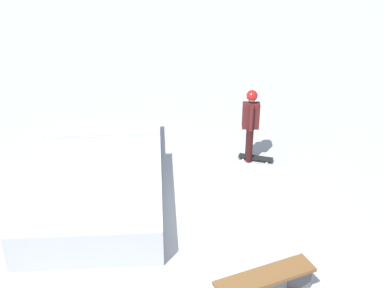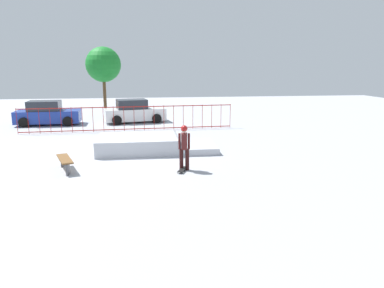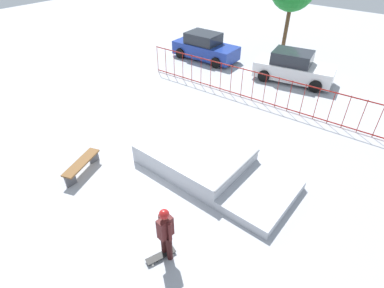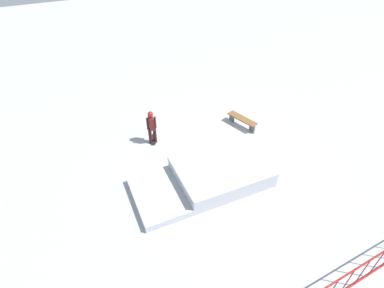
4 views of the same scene
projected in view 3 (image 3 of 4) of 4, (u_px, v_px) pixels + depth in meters
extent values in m
plane|color=#A8AAB2|center=(159.00, 175.00, 10.42)|extent=(60.00, 60.00, 0.00)
cube|color=#B0B3BB|center=(194.00, 156.00, 10.71)|extent=(3.62, 2.62, 0.70)
cube|color=#B0B3BB|center=(261.00, 195.00, 9.45)|extent=(1.82, 2.61, 0.30)
cylinder|color=gray|center=(238.00, 170.00, 9.58)|extent=(0.10, 2.60, 0.08)
cylinder|color=black|center=(164.00, 243.00, 7.72)|extent=(0.15, 0.15, 0.82)
cylinder|color=black|center=(170.00, 248.00, 7.59)|extent=(0.15, 0.15, 0.82)
cube|color=#4C1919|center=(165.00, 228.00, 7.24)|extent=(0.26, 0.40, 0.60)
cylinder|color=#4C1919|center=(161.00, 223.00, 7.34)|extent=(0.09, 0.09, 0.60)
cylinder|color=#4C1919|center=(170.00, 232.00, 7.14)|extent=(0.09, 0.09, 0.60)
sphere|color=tan|center=(164.00, 215.00, 6.97)|extent=(0.22, 0.22, 0.22)
sphere|color=#A51919|center=(164.00, 214.00, 6.95)|extent=(0.25, 0.25, 0.25)
cube|color=black|center=(161.00, 256.00, 7.80)|extent=(0.47, 0.82, 0.02)
cylinder|color=silver|center=(169.00, 249.00, 8.02)|extent=(0.05, 0.06, 0.06)
cylinder|color=silver|center=(173.00, 255.00, 7.86)|extent=(0.05, 0.06, 0.06)
cylinder|color=silver|center=(149.00, 258.00, 7.79)|extent=(0.05, 0.06, 0.06)
cylinder|color=silver|center=(153.00, 265.00, 7.63)|extent=(0.05, 0.06, 0.06)
cylinder|color=maroon|center=(261.00, 74.00, 13.85)|extent=(12.68, 0.73, 0.05)
cylinder|color=maroon|center=(257.00, 100.00, 14.65)|extent=(12.68, 0.73, 0.05)
cylinder|color=maroon|center=(158.00, 59.00, 17.27)|extent=(0.03, 0.03, 1.50)
cylinder|color=maroon|center=(166.00, 61.00, 16.98)|extent=(0.03, 0.03, 1.50)
cylinder|color=maroon|center=(174.00, 64.00, 16.70)|extent=(0.03, 0.03, 1.50)
cylinder|color=maroon|center=(183.00, 66.00, 16.41)|extent=(0.03, 0.03, 1.50)
cylinder|color=maroon|center=(192.00, 69.00, 16.12)|extent=(0.03, 0.03, 1.50)
cylinder|color=maroon|center=(201.00, 71.00, 15.84)|extent=(0.03, 0.03, 1.50)
cylinder|color=maroon|center=(211.00, 74.00, 15.55)|extent=(0.03, 0.03, 1.50)
cylinder|color=maroon|center=(221.00, 77.00, 15.26)|extent=(0.03, 0.03, 1.50)
cylinder|color=maroon|center=(231.00, 80.00, 14.98)|extent=(0.03, 0.03, 1.50)
cylinder|color=maroon|center=(242.00, 83.00, 14.69)|extent=(0.03, 0.03, 1.50)
cylinder|color=maroon|center=(253.00, 86.00, 14.41)|extent=(0.03, 0.03, 1.50)
cylinder|color=maroon|center=(265.00, 89.00, 14.12)|extent=(0.03, 0.03, 1.50)
cylinder|color=maroon|center=(277.00, 93.00, 13.83)|extent=(0.03, 0.03, 1.50)
cylinder|color=maroon|center=(290.00, 96.00, 13.55)|extent=(0.03, 0.03, 1.50)
cylinder|color=maroon|center=(303.00, 100.00, 13.26)|extent=(0.03, 0.03, 1.50)
cylinder|color=maroon|center=(317.00, 104.00, 12.97)|extent=(0.03, 0.03, 1.50)
cylinder|color=maroon|center=(331.00, 108.00, 12.69)|extent=(0.03, 0.03, 1.50)
cylinder|color=maroon|center=(346.00, 112.00, 12.40)|extent=(0.03, 0.03, 1.50)
cylinder|color=maroon|center=(362.00, 117.00, 12.12)|extent=(0.03, 0.03, 1.50)
cylinder|color=maroon|center=(378.00, 121.00, 11.83)|extent=(0.03, 0.03, 1.50)
cube|color=brown|center=(81.00, 163.00, 10.25)|extent=(0.91, 1.64, 0.06)
cube|color=#4C4C51|center=(94.00, 157.00, 10.89)|extent=(0.08, 0.36, 0.42)
cube|color=#4C4C51|center=(71.00, 180.00, 9.90)|extent=(0.08, 0.36, 0.42)
cube|color=#1E3899|center=(206.00, 50.00, 19.02)|extent=(4.16, 1.85, 0.80)
cube|color=#262B33|center=(203.00, 38.00, 18.69)|extent=(2.06, 1.57, 0.64)
cylinder|color=black|center=(231.00, 55.00, 19.06)|extent=(0.65, 0.24, 0.64)
cylinder|color=black|center=(216.00, 63.00, 17.96)|extent=(0.65, 0.24, 0.64)
cylinder|color=black|center=(196.00, 46.00, 20.36)|extent=(0.65, 0.24, 0.64)
cylinder|color=black|center=(181.00, 53.00, 19.27)|extent=(0.65, 0.24, 0.64)
cube|color=white|center=(294.00, 71.00, 16.35)|extent=(4.34, 2.41, 0.80)
cube|color=#262B33|center=(292.00, 57.00, 16.00)|extent=(2.24, 1.83, 0.64)
cylinder|color=black|center=(321.00, 74.00, 16.57)|extent=(0.67, 0.33, 0.64)
cylinder|color=black|center=(315.00, 86.00, 15.36)|extent=(0.67, 0.33, 0.64)
cylinder|color=black|center=(273.00, 65.00, 17.61)|extent=(0.67, 0.33, 0.64)
cylinder|color=black|center=(264.00, 76.00, 16.41)|extent=(0.67, 0.33, 0.64)
cylinder|color=brown|center=(286.00, 29.00, 19.29)|extent=(0.25, 0.25, 3.15)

